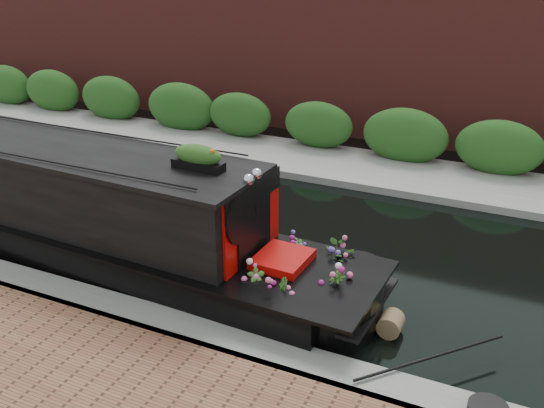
% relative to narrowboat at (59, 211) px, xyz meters
% --- Properties ---
extents(ground, '(80.00, 80.00, 0.00)m').
position_rel_narrowboat_xyz_m(ground, '(2.20, 1.93, -0.78)').
color(ground, black).
rests_on(ground, ground).
extents(near_bank_coping, '(40.00, 0.60, 0.50)m').
position_rel_narrowboat_xyz_m(near_bank_coping, '(2.20, -1.37, -0.78)').
color(near_bank_coping, gray).
rests_on(near_bank_coping, ground).
extents(far_bank_path, '(40.00, 2.40, 0.34)m').
position_rel_narrowboat_xyz_m(far_bank_path, '(2.20, 6.13, -0.78)').
color(far_bank_path, gray).
rests_on(far_bank_path, ground).
extents(far_hedge, '(40.00, 1.10, 2.80)m').
position_rel_narrowboat_xyz_m(far_hedge, '(2.20, 7.03, -0.78)').
color(far_hedge, '#224F1A').
rests_on(far_hedge, ground).
extents(far_brick_wall, '(40.00, 1.00, 8.00)m').
position_rel_narrowboat_xyz_m(far_brick_wall, '(2.20, 9.13, -0.78)').
color(far_brick_wall, maroon).
rests_on(far_brick_wall, ground).
extents(narrowboat, '(11.18, 2.39, 2.61)m').
position_rel_narrowboat_xyz_m(narrowboat, '(0.00, 0.00, 0.00)').
color(narrowboat, black).
rests_on(narrowboat, ground).
extents(rope_fender, '(0.33, 0.35, 0.33)m').
position_rel_narrowboat_xyz_m(rope_fender, '(5.99, -0.00, -0.61)').
color(rope_fender, brown).
rests_on(rope_fender, ground).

